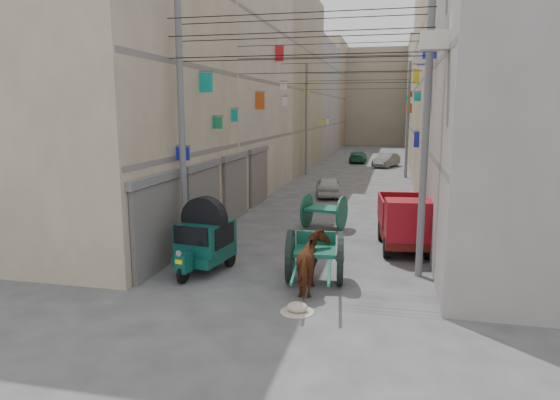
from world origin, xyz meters
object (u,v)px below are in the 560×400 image
(horse, at_px, (313,263))
(auto_rickshaw, at_px, (205,238))
(second_cart, at_px, (324,211))
(distant_car_white, at_px, (328,186))
(distant_car_grey, at_px, (386,160))
(mini_truck, at_px, (406,226))
(feed_sack, at_px, (297,307))
(tonga_cart, at_px, (315,256))
(distant_car_green, at_px, (358,157))

(horse, bearing_deg, auto_rickshaw, -22.19)
(second_cart, distance_m, distant_car_white, 7.72)
(auto_rickshaw, relative_size, distant_car_grey, 0.71)
(distant_car_white, bearing_deg, auto_rickshaw, 73.10)
(auto_rickshaw, height_order, mini_truck, mini_truck)
(feed_sack, xyz_separation_m, distant_car_white, (-1.42, 16.28, 0.44))
(feed_sack, distance_m, distant_car_grey, 31.93)
(feed_sack, bearing_deg, tonga_cart, 87.67)
(auto_rickshaw, xyz_separation_m, distant_car_grey, (4.71, 29.41, -0.42))
(auto_rickshaw, distance_m, feed_sack, 4.20)
(tonga_cart, xyz_separation_m, feed_sack, (-0.09, -2.10, -0.64))
(horse, bearing_deg, tonga_cart, -90.97)
(tonga_cart, xyz_separation_m, distant_car_green, (-1.26, 33.08, -0.24))
(mini_truck, distance_m, feed_sack, 6.36)
(mini_truck, xyz_separation_m, distant_car_grey, (-1.12, 26.12, -0.34))
(mini_truck, distance_m, second_cart, 4.22)
(auto_rickshaw, relative_size, horse, 1.35)
(horse, distance_m, distant_car_white, 14.90)
(feed_sack, distance_m, distant_car_white, 16.35)
(tonga_cart, bearing_deg, auto_rickshaw, 167.36)
(horse, relative_size, distant_car_white, 0.56)
(mini_truck, relative_size, feed_sack, 7.15)
(auto_rickshaw, bearing_deg, mini_truck, 37.77)
(auto_rickshaw, relative_size, tonga_cart, 0.73)
(mini_truck, relative_size, second_cart, 1.98)
(mini_truck, bearing_deg, distant_car_grey, 86.26)
(tonga_cart, bearing_deg, horse, -91.54)
(mini_truck, xyz_separation_m, feed_sack, (-2.55, -5.77, -0.80))
(tonga_cart, relative_size, feed_sack, 6.78)
(distant_car_white, distance_m, distant_car_green, 18.90)
(distant_car_green, bearing_deg, horse, 91.57)
(mini_truck, relative_size, distant_car_white, 1.08)
(auto_rickshaw, distance_m, tonga_cart, 3.39)
(mini_truck, distance_m, distant_car_white, 11.24)
(auto_rickshaw, relative_size, mini_truck, 0.70)
(auto_rickshaw, xyz_separation_m, mini_truck, (5.82, 3.29, -0.08))
(feed_sack, distance_m, horse, 1.61)
(horse, xyz_separation_m, distant_car_green, (-1.31, 33.71, -0.24))
(feed_sack, bearing_deg, distant_car_green, 91.91)
(tonga_cart, height_order, second_cart, tonga_cart)
(distant_car_grey, bearing_deg, tonga_cart, -72.60)
(distant_car_grey, relative_size, distant_car_green, 0.96)
(auto_rickshaw, height_order, distant_car_grey, auto_rickshaw)
(distant_car_grey, bearing_deg, mini_truck, -67.56)
(second_cart, distance_m, feed_sack, 8.65)
(distant_car_white, bearing_deg, distant_car_grey, -109.63)
(feed_sack, relative_size, distant_car_grey, 0.14)
(auto_rickshaw, bearing_deg, horse, -8.27)
(tonga_cart, height_order, distant_car_grey, tonga_cart)
(second_cart, relative_size, distant_car_white, 0.55)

